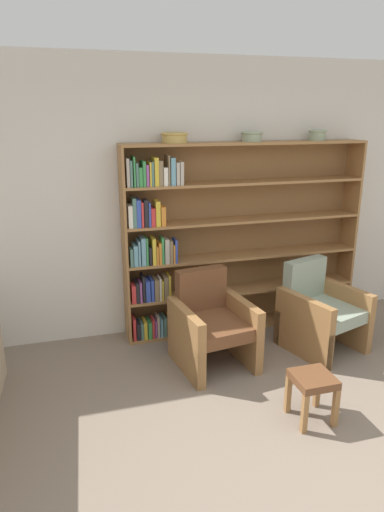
{
  "coord_description": "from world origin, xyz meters",
  "views": [
    {
      "loc": [
        -1.47,
        -1.99,
        2.22
      ],
      "look_at": [
        -0.36,
        1.9,
        0.95
      ],
      "focal_mm": 32.0,
      "sensor_mm": 36.0,
      "label": 1
    }
  ],
  "objects_px": {
    "bookshelf": "(221,240)",
    "bowl_cream": "(318,134)",
    "bowl_olive": "(252,136)",
    "armchair_leather": "(212,325)",
    "armchair_cushioned": "(320,311)",
    "footstool": "(313,385)",
    "bowl_stoneware": "(174,137)"
  },
  "relations": [
    {
      "from": "armchair_cushioned",
      "to": "footstool",
      "type": "relative_size",
      "value": 2.27
    },
    {
      "from": "bowl_olive",
      "to": "footstool",
      "type": "height_order",
      "value": "bowl_olive"
    },
    {
      "from": "bowl_cream",
      "to": "armchair_leather",
      "type": "distance_m",
      "value": 2.21
    },
    {
      "from": "bowl_cream",
      "to": "footstool",
      "type": "relative_size",
      "value": 0.5
    },
    {
      "from": "bowl_olive",
      "to": "footstool",
      "type": "bearing_deg",
      "value": -95.18
    },
    {
      "from": "footstool",
      "to": "bowl_olive",
      "type": "bearing_deg",
      "value": 84.82
    },
    {
      "from": "armchair_leather",
      "to": "armchair_cushioned",
      "type": "height_order",
      "value": "same"
    },
    {
      "from": "bowl_olive",
      "to": "bowl_cream",
      "type": "relative_size",
      "value": 1.16
    },
    {
      "from": "bookshelf",
      "to": "footstool",
      "type": "bearing_deg",
      "value": -85.1
    },
    {
      "from": "bowl_stoneware",
      "to": "bowl_olive",
      "type": "distance_m",
      "value": 0.78
    },
    {
      "from": "bowl_cream",
      "to": "bowl_olive",
      "type": "bearing_deg",
      "value": 180.0
    },
    {
      "from": "bookshelf",
      "to": "bowl_olive",
      "type": "height_order",
      "value": "bowl_olive"
    },
    {
      "from": "bowl_cream",
      "to": "armchair_leather",
      "type": "xyz_separation_m",
      "value": [
        -1.33,
        -0.66,
        -1.63
      ]
    },
    {
      "from": "bowl_cream",
      "to": "armchair_cushioned",
      "type": "xyz_separation_m",
      "value": [
        -0.22,
        -0.66,
        -1.63
      ]
    },
    {
      "from": "bookshelf",
      "to": "footstool",
      "type": "height_order",
      "value": "bookshelf"
    },
    {
      "from": "bowl_olive",
      "to": "bowl_cream",
      "type": "xyz_separation_m",
      "value": [
        0.72,
        0.0,
        0.0
      ]
    },
    {
      "from": "bookshelf",
      "to": "bowl_cream",
      "type": "distance_m",
      "value": 1.45
    },
    {
      "from": "bowl_cream",
      "to": "bookshelf",
      "type": "bearing_deg",
      "value": 178.89
    },
    {
      "from": "bowl_olive",
      "to": "bookshelf",
      "type": "bearing_deg",
      "value": 176.21
    },
    {
      "from": "bowl_stoneware",
      "to": "bowl_cream",
      "type": "relative_size",
      "value": 1.4
    },
    {
      "from": "bookshelf",
      "to": "armchair_leather",
      "type": "distance_m",
      "value": 0.96
    },
    {
      "from": "bowl_olive",
      "to": "armchair_cushioned",
      "type": "bearing_deg",
      "value": -52.93
    },
    {
      "from": "bowl_olive",
      "to": "armchair_leather",
      "type": "distance_m",
      "value": 1.86
    },
    {
      "from": "bookshelf",
      "to": "bowl_cream",
      "type": "xyz_separation_m",
      "value": [
        1.01,
        -0.02,
        1.04
      ]
    },
    {
      "from": "bowl_olive",
      "to": "bowl_cream",
      "type": "distance_m",
      "value": 0.72
    },
    {
      "from": "bookshelf",
      "to": "armchair_cushioned",
      "type": "bearing_deg",
      "value": -40.62
    },
    {
      "from": "footstool",
      "to": "armchair_cushioned",
      "type": "bearing_deg",
      "value": 56.85
    },
    {
      "from": "bowl_olive",
      "to": "armchair_leather",
      "type": "bearing_deg",
      "value": -132.73
    },
    {
      "from": "bowl_stoneware",
      "to": "footstool",
      "type": "bearing_deg",
      "value": -69.38
    },
    {
      "from": "bowl_olive",
      "to": "armchair_leather",
      "type": "height_order",
      "value": "bowl_olive"
    },
    {
      "from": "armchair_leather",
      "to": "bowl_stoneware",
      "type": "bearing_deg",
      "value": -84.23
    },
    {
      "from": "bowl_olive",
      "to": "armchair_cushioned",
      "type": "relative_size",
      "value": 0.26
    }
  ]
}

